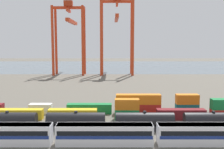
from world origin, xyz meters
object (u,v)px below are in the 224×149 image
shipping_container_13 (138,108)px  shipping_container_5 (180,114)px  gantry_crane_west (69,30)px  gantry_crane_central (116,26)px  shipping_container_2 (72,114)px  passenger_train (104,133)px  shipping_container_1 (18,114)px  shipping_container_3 (126,114)px  freight_tank_row (110,121)px

shipping_container_13 → shipping_container_5: bearing=-30.3°
gantry_crane_west → gantry_crane_central: 28.25m
shipping_container_2 → gantry_crane_central: (12.71, 97.93, 27.30)m
passenger_train → gantry_crane_central: size_ratio=1.21×
passenger_train → shipping_container_1: size_ratio=4.66×
shipping_container_3 → shipping_container_13: bearing=60.1°
shipping_container_2 → shipping_container_3: same height
shipping_container_3 → shipping_container_5: (13.55, 0.00, 0.00)m
gantry_crane_central → passenger_train: bearing=-92.1°
shipping_container_5 → gantry_crane_central: 102.67m
shipping_container_2 → gantry_crane_west: 102.05m
shipping_container_5 → gantry_crane_central: bearing=98.4°
shipping_container_13 → gantry_crane_central: (-4.25, 92.00, 27.30)m
passenger_train → gantry_crane_central: 117.79m
shipping_container_3 → shipping_container_5: size_ratio=0.50×
shipping_container_5 → shipping_container_13: bearing=149.7°
shipping_container_1 → shipping_container_5: bearing=0.0°
shipping_container_1 → shipping_container_5: same height
passenger_train → gantry_crane_west: 119.42m
shipping_container_13 → gantry_crane_west: (-32.42, 91.72, 25.29)m
freight_tank_row → shipping_container_13: freight_tank_row is taller
shipping_container_1 → gantry_crane_west: (-1.91, 97.65, 25.29)m
shipping_container_3 → gantry_crane_west: 104.96m
passenger_train → freight_tank_row: freight_tank_row is taller
passenger_train → shipping_container_1: passenger_train is taller
passenger_train → gantry_crane_west: size_ratio=1.31×
shipping_container_1 → shipping_container_3: same height
freight_tank_row → shipping_container_13: size_ratio=4.79×
shipping_container_1 → shipping_container_2: size_ratio=1.00×
passenger_train → shipping_container_2: 18.79m
shipping_container_5 → gantry_crane_central: gantry_crane_central is taller
shipping_container_13 → gantry_crane_west: 100.52m
shipping_container_2 → shipping_container_13: 17.97m
gantry_crane_central → gantry_crane_west: bearing=-179.4°
shipping_container_5 → gantry_crane_west: 109.48m
freight_tank_row → gantry_crane_west: 111.67m
gantry_crane_west → gantry_crane_central: size_ratio=0.92×
shipping_container_2 → gantry_crane_west: bearing=99.0°
shipping_container_1 → shipping_container_2: 13.55m
shipping_container_2 → shipping_container_3: size_ratio=2.00×
shipping_container_1 → gantry_crane_central: (26.27, 97.93, 27.30)m
gantry_crane_west → shipping_container_2: bearing=-81.0°
shipping_container_13 → shipping_container_2: bearing=-160.7°
shipping_container_13 → shipping_container_3: bearing=-119.9°
shipping_container_3 → shipping_container_13: same height
gantry_crane_west → shipping_container_5: bearing=-66.4°
gantry_crane_west → gantry_crane_central: (28.17, 0.27, 2.02)m
shipping_container_1 → gantry_crane_central: bearing=75.0°
shipping_container_1 → shipping_container_13: (30.52, 5.93, 0.00)m
shipping_container_3 → shipping_container_5: bearing=0.0°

